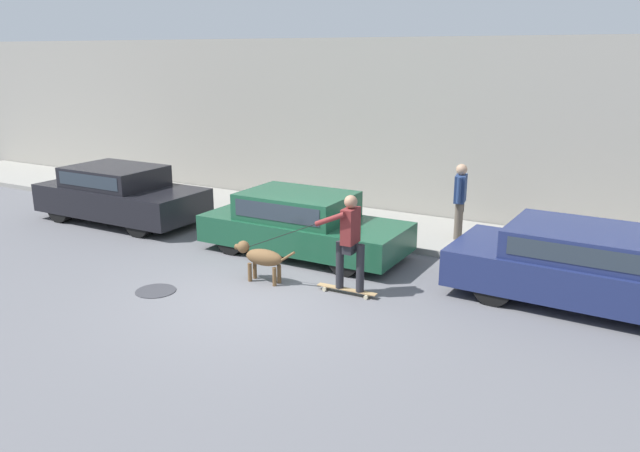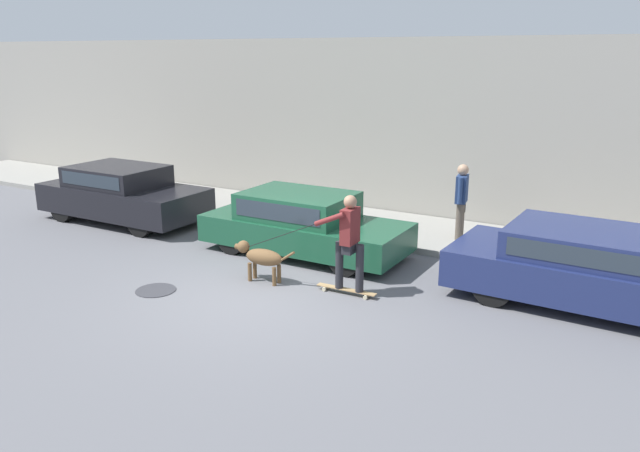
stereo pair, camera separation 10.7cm
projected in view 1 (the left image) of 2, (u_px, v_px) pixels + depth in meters
The scene contains 10 objects.
ground_plane at pixel (258, 297), 10.08m from camera, with size 36.00×36.00×0.00m, color slate.
back_wall at pixel (403, 129), 14.58m from camera, with size 32.00×0.30×4.15m.
sidewalk_curb at pixel (376, 226), 13.94m from camera, with size 30.00×2.49×0.13m.
parked_car_0 at pixel (120, 195), 14.42m from camera, with size 4.01×1.75×1.29m.
parked_car_1 at pixel (302, 225), 12.11m from camera, with size 4.02×1.67×1.21m.
parked_car_2 at pixel (596, 268), 9.61m from camera, with size 4.55×2.01×1.21m.
dog at pixel (261, 257), 10.65m from camera, with size 1.18×0.32×0.68m.
skateboarder at pixel (349, 239), 9.95m from camera, with size 2.42×0.54×1.66m.
pedestrian_with_bag at pixel (460, 198), 12.64m from camera, with size 0.27×0.70×1.54m.
manhole_cover at pixel (156, 291), 10.33m from camera, with size 0.66×0.66×0.01m.
Camera 1 is at (5.48, -7.70, 3.83)m, focal length 35.00 mm.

